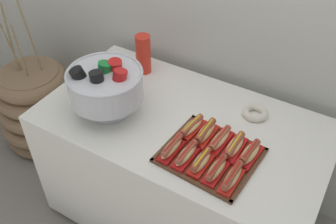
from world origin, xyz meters
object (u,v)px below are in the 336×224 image
Objects in this scene: cup_stack at (143,54)px; floor_vase at (39,108)px; buffet_table at (181,170)px; hot_dog_6 at (205,133)px; hot_dog_0 at (172,148)px; punch_bowl at (105,85)px; hot_dog_4 at (232,178)px; hot_dog_9 at (250,154)px; hot_dog_8 at (234,147)px; hot_dog_7 at (220,140)px; serving_tray at (210,155)px; hot_dog_5 at (192,127)px; donut at (255,113)px; hot_dog_2 at (201,162)px; hot_dog_3 at (216,170)px; hot_dog_1 at (186,155)px.

floor_vase is at bearing -167.73° from cup_stack.
hot_dog_6 is at bearing -20.77° from buffet_table.
buffet_table is 0.45m from hot_dog_6.
punch_bowl reaches higher than hot_dog_0.
cup_stack is at bearing 146.99° from hot_dog_4.
buffet_table is 8.18× the size of hot_dog_9.
hot_dog_0 is at bearing -11.20° from punch_bowl.
hot_dog_0 is at bearing -147.67° from hot_dog_8.
hot_dog_7 is at bearing -27.17° from cup_stack.
serving_tray is 0.12m from hot_dog_8.
hot_dog_5 is at bearing 176.07° from hot_dog_9.
floor_vase is 6.56× the size of hot_dog_4.
hot_dog_5 is at bearing 147.26° from hot_dog_4.
hot_dog_6 reaches higher than donut.
hot_dog_0 and hot_dog_9 have the same top height.
hot_dog_6 reaches higher than hot_dog_8.
hot_dog_5 is (-0.14, 0.17, -0.00)m from hot_dog_2.
cup_stack is (-0.46, 0.47, 0.08)m from hot_dog_0.
floor_vase is (-1.21, 0.08, -0.13)m from buffet_table.
buffet_table is 0.42m from hot_dog_5.
punch_bowl is 0.40m from cup_stack.
buffet_table is 0.52m from hot_dog_2.
hot_dog_6 reaches higher than hot_dog_0.
hot_dog_8 reaches higher than hot_dog_5.
hot_dog_7 is (1.44, -0.14, 0.54)m from floor_vase.
hot_dog_6 reaches higher than serving_tray.
hot_dog_0 is 0.49m from donut.
hot_dog_9 is at bearing 61.63° from hot_dog_3.
hot_dog_3 is at bearing -35.49° from cup_stack.
hot_dog_5 is 0.78× the size of cup_stack.
floor_vase is 6.44× the size of hot_dog_0.
hot_dog_9 is at bearing -23.13° from cup_stack.
hot_dog_9 is at bearing 86.07° from hot_dog_4.
hot_dog_8 is (0.09, 0.16, -0.00)m from hot_dog_2.
hot_dog_1 is (-0.08, -0.08, 0.03)m from serving_tray.
donut is (0.07, 0.36, 0.01)m from serving_tray.
serving_tray is 0.37m from donut.
punch_bowl reaches higher than hot_dog_5.
hot_dog_0 is at bearing -117.59° from donut.
punch_bowl is at bearing 170.70° from hot_dog_2.
floor_vase is at bearing 171.04° from serving_tray.
hot_dog_6 reaches higher than hot_dog_1.
cup_stack reaches higher than hot_dog_1.
hot_dog_6 is at bearing 110.52° from hot_dog_2.
hot_dog_1 is 1.32× the size of donut.
hot_dog_7 is (-0.14, 0.17, -0.00)m from hot_dog_4.
hot_dog_0 is at bearing 176.07° from hot_dog_4.
buffet_table is 0.47m from hot_dog_0.
hot_dog_6 is 0.08m from hot_dog_7.
hot_dog_2 is (-0.01, -0.08, 0.03)m from serving_tray.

